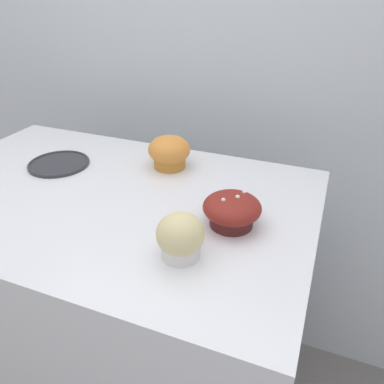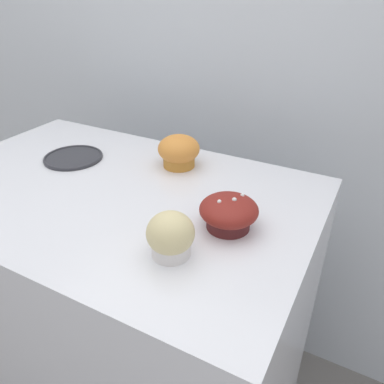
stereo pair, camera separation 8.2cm
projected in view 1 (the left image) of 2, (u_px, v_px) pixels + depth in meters
wall_back at (194, 131)px, 1.41m from camera, size 3.20×0.10×1.80m
display_counter at (122, 328)px, 1.14m from camera, size 1.00×0.64×0.95m
muffin_front_center at (232, 210)px, 0.77m from camera, size 0.12×0.12×0.07m
muffin_back_left at (169, 152)px, 1.01m from camera, size 0.11×0.11×0.09m
muffin_back_right at (180, 237)px, 0.68m from camera, size 0.09×0.09×0.09m
serving_plate at (59, 163)px, 1.04m from camera, size 0.17×0.17×0.01m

